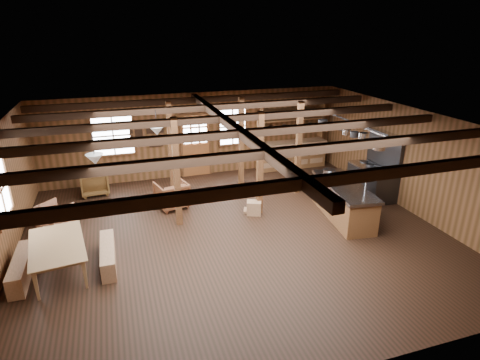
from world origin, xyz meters
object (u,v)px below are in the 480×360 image
object	(u,v)px
commercial_range	(374,176)
armchair_a	(94,182)
kitchen_island	(343,201)
armchair_c	(56,215)
armchair_b	(172,195)
dining_table	(61,257)

from	to	relation	value
commercial_range	armchair_a	world-z (taller)	commercial_range
kitchen_island	armchair_c	distance (m)	7.42
armchair_a	armchair_c	distance (m)	2.19
armchair_b	armchair_a	bearing A→B (deg)	-52.87
armchair_a	commercial_range	bearing A→B (deg)	155.78
armchair_a	armchair_b	xyz separation A→B (m)	(2.09, -1.69, 0.00)
commercial_range	dining_table	size ratio (longest dim) A/B	1.05
commercial_range	kitchen_island	bearing A→B (deg)	-148.63
armchair_c	commercial_range	bearing A→B (deg)	-141.08
dining_table	armchair_b	size ratio (longest dim) A/B	2.25
kitchen_island	dining_table	bearing A→B (deg)	-169.13
dining_table	armchair_c	size ratio (longest dim) A/B	2.60
commercial_range	armchair_b	size ratio (longest dim) A/B	2.35
kitchen_island	armchair_b	size ratio (longest dim) A/B	3.13
commercial_range	armchair_a	size ratio (longest dim) A/B	2.38
armchair_b	armchair_c	world-z (taller)	armchair_b
armchair_a	dining_table	bearing A→B (deg)	76.64
armchair_c	kitchen_island	bearing A→B (deg)	-149.80
commercial_range	armchair_c	bearing A→B (deg)	175.26
armchair_b	armchair_c	size ratio (longest dim) A/B	1.16
kitchen_island	commercial_range	xyz separation A→B (m)	(1.63, 0.99, 0.15)
dining_table	commercial_range	bearing A→B (deg)	-88.01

